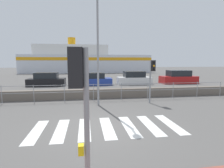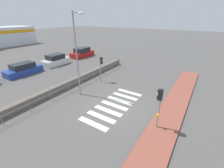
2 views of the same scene
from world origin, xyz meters
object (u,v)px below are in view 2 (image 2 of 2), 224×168
Objects in this scene: parked_car_red at (82,53)px; parked_car_blue at (23,69)px; streetlamp at (77,48)px; parked_car_white at (56,60)px; traffic_light_far at (101,64)px; traffic_light_near at (160,101)px.

parked_car_blue is at bearing 180.00° from parked_car_red.
streetlamp is 1.77× the size of parked_car_white.
parked_car_blue is at bearing 108.99° from traffic_light_far.
traffic_light_far is at bearing -127.07° from parked_car_red.
parked_car_blue is (0.95, 16.97, -1.47)m from traffic_light_near.
traffic_light_far is 0.65× the size of parked_car_blue.
parked_car_blue is at bearing 180.00° from parked_car_white.
traffic_light_near is 8.56m from traffic_light_far.
parked_car_white is 5.66m from parked_car_red.
streetlamp is 1.59× the size of parked_car_red.
traffic_light_far is 4.08m from streetlamp.
parked_car_red is (10.49, -0.00, 0.09)m from parked_car_blue.
parked_car_white reaches higher than parked_car_blue.
traffic_light_far is at bearing -71.01° from parked_car_blue.
parked_car_blue is (0.12, 9.82, -3.65)m from streetlamp.
traffic_light_near reaches higher than parked_car_blue.
streetlamp reaches higher than parked_car_blue.
traffic_light_far is at bearing 4.74° from streetlamp.
streetlamp reaches higher than parked_car_red.
traffic_light_near reaches higher than traffic_light_far.
streetlamp is at bearing -116.73° from parked_car_white.
parked_car_blue is (-3.28, 9.54, -1.41)m from traffic_light_far.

